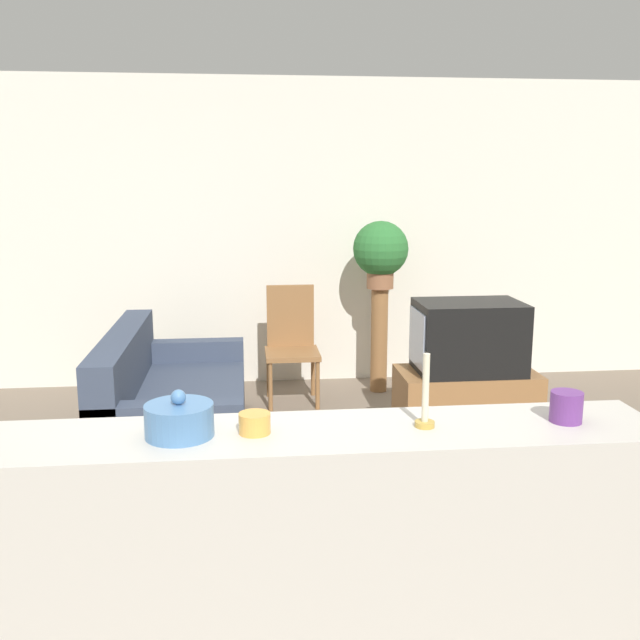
# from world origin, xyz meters

# --- Properties ---
(ground_plane) EXTENTS (14.00, 14.00, 0.00)m
(ground_plane) POSITION_xyz_m (0.00, 0.00, 0.00)
(ground_plane) COLOR #756656
(wall_back) EXTENTS (9.00, 0.06, 2.70)m
(wall_back) POSITION_xyz_m (0.00, 3.43, 1.35)
(wall_back) COLOR silver
(wall_back) RESTS_ON ground_plane
(couch) EXTENTS (0.92, 1.77, 0.81)m
(couch) POSITION_xyz_m (-0.65, 1.84, 0.28)
(couch) COLOR #384256
(couch) RESTS_ON ground_plane
(tv_stand) EXTENTS (0.96, 0.52, 0.52)m
(tv_stand) POSITION_xyz_m (1.42, 1.71, 0.26)
(tv_stand) COLOR olive
(tv_stand) RESTS_ON ground_plane
(television) EXTENTS (0.73, 0.49, 0.49)m
(television) POSITION_xyz_m (1.41, 1.71, 0.76)
(television) COLOR black
(television) RESTS_ON tv_stand
(wooden_chair) EXTENTS (0.44, 0.44, 0.96)m
(wooden_chair) POSITION_xyz_m (0.26, 2.81, 0.51)
(wooden_chair) COLOR olive
(wooden_chair) RESTS_ON ground_plane
(plant_stand) EXTENTS (0.15, 0.15, 0.91)m
(plant_stand) POSITION_xyz_m (1.03, 2.99, 0.46)
(plant_stand) COLOR olive
(plant_stand) RESTS_ON ground_plane
(potted_plant) EXTENTS (0.47, 0.47, 0.57)m
(potted_plant) POSITION_xyz_m (1.03, 2.99, 1.23)
(potted_plant) COLOR #8E5B3D
(potted_plant) RESTS_ON plant_stand
(foreground_counter) EXTENTS (2.68, 0.44, 0.99)m
(foreground_counter) POSITION_xyz_m (0.00, -0.63, 0.49)
(foreground_counter) COLOR beige
(foreground_counter) RESTS_ON ground_plane
(decorative_bowl) EXTENTS (0.23, 0.23, 0.16)m
(decorative_bowl) POSITION_xyz_m (-0.35, -0.63, 1.05)
(decorative_bowl) COLOR #4C7AAD
(decorative_bowl) RESTS_ON foreground_counter
(candle_jar) EXTENTS (0.11, 0.11, 0.07)m
(candle_jar) POSITION_xyz_m (-0.09, -0.63, 1.02)
(candle_jar) COLOR gold
(candle_jar) RESTS_ON foreground_counter
(candlestick) EXTENTS (0.07, 0.07, 0.26)m
(candlestick) POSITION_xyz_m (0.50, -0.63, 1.08)
(candlestick) COLOR #B7933D
(candlestick) RESTS_ON foreground_counter
(coffee_tin) EXTENTS (0.11, 0.11, 0.11)m
(coffee_tin) POSITION_xyz_m (1.02, -0.63, 1.04)
(coffee_tin) COLOR #66337F
(coffee_tin) RESTS_ON foreground_counter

